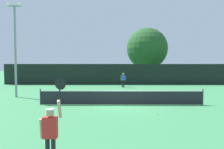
{
  "coord_description": "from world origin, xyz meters",
  "views": [
    {
      "loc": [
        -0.5,
        -15.58,
        2.83
      ],
      "look_at": [
        -0.67,
        5.15,
        1.76
      ],
      "focal_mm": 37.82,
      "sensor_mm": 36.0,
      "label": 1
    }
  ],
  "objects_px": {
    "light_pole": "(15,43)",
    "parked_car_far": "(127,75)",
    "parked_car_near": "(66,75)",
    "player_serving": "(51,128)",
    "parked_car_mid": "(100,75)",
    "tennis_ball": "(157,114)",
    "large_tree": "(147,48)",
    "player_receiving": "(123,79)"
  },
  "relations": [
    {
      "from": "large_tree",
      "to": "parked_car_near",
      "type": "xyz_separation_m",
      "value": [
        -12.57,
        0.74,
        -4.16
      ]
    },
    {
      "from": "player_serving",
      "to": "parked_car_far",
      "type": "distance_m",
      "value": 32.25
    },
    {
      "from": "tennis_ball",
      "to": "parked_car_far",
      "type": "distance_m",
      "value": 25.67
    },
    {
      "from": "player_receiving",
      "to": "parked_car_near",
      "type": "xyz_separation_m",
      "value": [
        -8.57,
        10.23,
        -0.2
      ]
    },
    {
      "from": "large_tree",
      "to": "parked_car_mid",
      "type": "distance_m",
      "value": 8.56
    },
    {
      "from": "large_tree",
      "to": "parked_car_far",
      "type": "bearing_deg",
      "value": 141.37
    },
    {
      "from": "tennis_ball",
      "to": "parked_car_far",
      "type": "relative_size",
      "value": 0.02
    },
    {
      "from": "parked_car_far",
      "to": "parked_car_near",
      "type": "bearing_deg",
      "value": -175.0
    },
    {
      "from": "large_tree",
      "to": "parked_car_mid",
      "type": "relative_size",
      "value": 1.83
    },
    {
      "from": "parked_car_mid",
      "to": "parked_car_far",
      "type": "xyz_separation_m",
      "value": [
        4.43,
        0.66,
        0.0
      ]
    },
    {
      "from": "player_receiving",
      "to": "tennis_ball",
      "type": "bearing_deg",
      "value": 95.29
    },
    {
      "from": "player_receiving",
      "to": "parked_car_far",
      "type": "distance_m",
      "value": 11.84
    },
    {
      "from": "player_receiving",
      "to": "parked_car_far",
      "type": "height_order",
      "value": "parked_car_far"
    },
    {
      "from": "parked_car_mid",
      "to": "parked_car_near",
      "type": "bearing_deg",
      "value": -177.65
    },
    {
      "from": "light_pole",
      "to": "parked_car_near",
      "type": "distance_m",
      "value": 18.07
    },
    {
      "from": "light_pole",
      "to": "parked_car_near",
      "type": "relative_size",
      "value": 1.75
    },
    {
      "from": "parked_car_far",
      "to": "parked_car_mid",
      "type": "bearing_deg",
      "value": -175.67
    },
    {
      "from": "player_serving",
      "to": "tennis_ball",
      "type": "relative_size",
      "value": 35.54
    },
    {
      "from": "player_receiving",
      "to": "tennis_ball",
      "type": "distance_m",
      "value": 13.97
    },
    {
      "from": "parked_car_near",
      "to": "parked_car_mid",
      "type": "relative_size",
      "value": 0.98
    },
    {
      "from": "light_pole",
      "to": "parked_car_far",
      "type": "xyz_separation_m",
      "value": [
        10.15,
        19.26,
        -3.58
      ]
    },
    {
      "from": "player_serving",
      "to": "parked_car_near",
      "type": "relative_size",
      "value": 0.56
    },
    {
      "from": "parked_car_far",
      "to": "player_receiving",
      "type": "bearing_deg",
      "value": -99.59
    },
    {
      "from": "player_serving",
      "to": "light_pole",
      "type": "distance_m",
      "value": 14.58
    },
    {
      "from": "parked_car_near",
      "to": "player_serving",
      "type": "bearing_deg",
      "value": -83.5
    },
    {
      "from": "player_receiving",
      "to": "parked_car_mid",
      "type": "distance_m",
      "value": 11.61
    },
    {
      "from": "parked_car_mid",
      "to": "parked_car_far",
      "type": "bearing_deg",
      "value": 1.12
    },
    {
      "from": "player_serving",
      "to": "parked_car_mid",
      "type": "relative_size",
      "value": 0.55
    },
    {
      "from": "parked_car_near",
      "to": "parked_car_far",
      "type": "distance_m",
      "value": 9.83
    },
    {
      "from": "player_serving",
      "to": "light_pole",
      "type": "relative_size",
      "value": 0.32
    },
    {
      "from": "player_receiving",
      "to": "player_serving",
      "type": "bearing_deg",
      "value": 82.22
    },
    {
      "from": "parked_car_mid",
      "to": "player_serving",
      "type": "bearing_deg",
      "value": -96.32
    },
    {
      "from": "player_receiving",
      "to": "tennis_ball",
      "type": "height_order",
      "value": "player_receiving"
    },
    {
      "from": "player_receiving",
      "to": "large_tree",
      "type": "height_order",
      "value": "large_tree"
    },
    {
      "from": "player_receiving",
      "to": "large_tree",
      "type": "distance_m",
      "value": 11.03
    },
    {
      "from": "player_receiving",
      "to": "parked_car_mid",
      "type": "bearing_deg",
      "value": -73.51
    },
    {
      "from": "parked_car_far",
      "to": "large_tree",
      "type": "bearing_deg",
      "value": -42.71
    },
    {
      "from": "player_serving",
      "to": "light_pole",
      "type": "height_order",
      "value": "light_pole"
    },
    {
      "from": "tennis_ball",
      "to": "large_tree",
      "type": "xyz_separation_m",
      "value": [
        2.72,
        23.37,
        4.9
      ]
    },
    {
      "from": "light_pole",
      "to": "parked_car_far",
      "type": "relative_size",
      "value": 1.76
    },
    {
      "from": "player_serving",
      "to": "large_tree",
      "type": "relative_size",
      "value": 0.3
    },
    {
      "from": "light_pole",
      "to": "player_receiving",
      "type": "bearing_deg",
      "value": 39.69
    }
  ]
}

